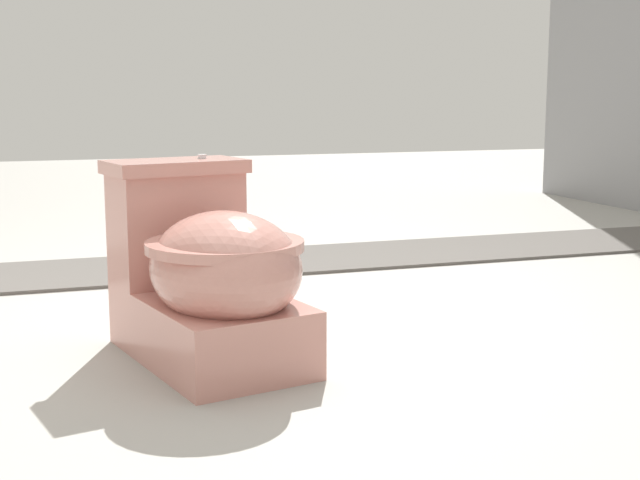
% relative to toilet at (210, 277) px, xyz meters
% --- Properties ---
extents(ground_plane, '(14.00, 14.00, 0.00)m').
position_rel_toilet_xyz_m(ground_plane, '(-0.06, 0.08, -0.22)').
color(ground_plane, '#A8A59E').
extents(gravel_strip, '(0.56, 8.00, 0.01)m').
position_rel_toilet_xyz_m(gravel_strip, '(-1.23, 0.58, -0.21)').
color(gravel_strip, '#605B56').
rests_on(gravel_strip, ground).
extents(toilet, '(0.70, 0.50, 0.52)m').
position_rel_toilet_xyz_m(toilet, '(0.00, 0.00, 0.00)').
color(toilet, tan).
rests_on(toilet, ground).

